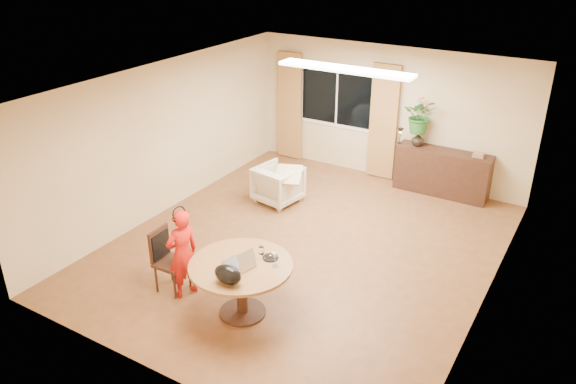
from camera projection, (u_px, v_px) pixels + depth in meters
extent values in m
plane|color=brown|center=(305.00, 247.00, 8.82)|extent=(6.50, 6.50, 0.00)
plane|color=white|center=(307.00, 84.00, 7.71)|extent=(6.50, 6.50, 0.00)
plane|color=tan|center=(388.00, 114.00, 10.78)|extent=(5.50, 0.00, 5.50)
plane|color=tan|center=(165.00, 138.00, 9.54)|extent=(0.00, 6.50, 6.50)
plane|color=tan|center=(498.00, 215.00, 6.99)|extent=(0.00, 6.50, 6.50)
cube|color=white|center=(337.00, 96.00, 11.20)|extent=(1.70, 0.02, 1.30)
cube|color=black|center=(337.00, 96.00, 11.19)|extent=(1.55, 0.01, 1.15)
cube|color=white|center=(337.00, 96.00, 11.19)|extent=(0.04, 0.01, 1.15)
cube|color=#986432|center=(290.00, 106.00, 11.78)|extent=(0.55, 0.08, 2.25)
cube|color=#986432|center=(384.00, 122.00, 10.80)|extent=(0.55, 0.08, 2.25)
cube|color=white|center=(345.00, 69.00, 8.65)|extent=(2.20, 0.35, 0.05)
cylinder|color=brown|center=(241.00, 265.00, 7.00)|extent=(1.31, 1.31, 0.04)
cylinder|color=black|center=(242.00, 290.00, 7.16)|extent=(0.14, 0.14, 0.71)
cylinder|color=black|center=(243.00, 312.00, 7.30)|extent=(0.61, 0.61, 0.03)
imported|color=#B3110D|center=(183.00, 254.00, 7.43)|extent=(0.54, 0.44, 1.27)
imported|color=beige|center=(278.00, 184.00, 10.14)|extent=(0.85, 0.86, 0.68)
cube|color=black|center=(442.00, 172.00, 10.40)|extent=(1.72, 0.42, 0.86)
imported|color=black|center=(418.00, 139.00, 10.41)|extent=(0.27, 0.27, 0.25)
imported|color=#345D23|center=(421.00, 116.00, 10.21)|extent=(0.68, 0.62, 0.66)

